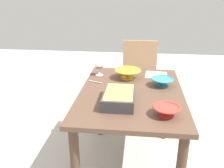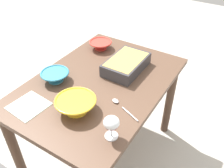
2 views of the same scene
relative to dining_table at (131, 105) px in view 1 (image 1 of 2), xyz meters
name	(u,v)px [view 1 (image 1 of 2)]	position (x,y,z in m)	size (l,w,h in m)	color
ground_plane	(129,167)	(0.00, 0.00, -0.61)	(8.00, 8.00, 0.00)	#B2ADA3
dining_table	(131,105)	(0.00, 0.00, 0.00)	(1.13, 0.79, 0.73)	brown
chair	(139,78)	(-0.92, 0.06, -0.11)	(0.39, 0.41, 0.91)	#595959
wine_glass	(99,66)	(-0.34, -0.30, 0.20)	(0.08, 0.08, 0.13)	white
casserole_dish	(119,97)	(0.21, -0.08, 0.16)	(0.33, 0.21, 0.08)	#38383D
mixing_bowl	(128,73)	(-0.29, -0.04, 0.16)	(0.23, 0.23, 0.08)	yellow
small_bowl	(162,82)	(-0.14, 0.24, 0.15)	(0.18, 0.18, 0.07)	teal
serving_bowl	(166,110)	(0.36, 0.23, 0.15)	(0.17, 0.17, 0.06)	red
serving_spoon	(104,83)	(-0.13, -0.23, 0.12)	(0.10, 0.21, 0.01)	silver
napkin	(156,75)	(-0.40, 0.21, 0.12)	(0.19, 0.19, 0.00)	#B2CCB7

